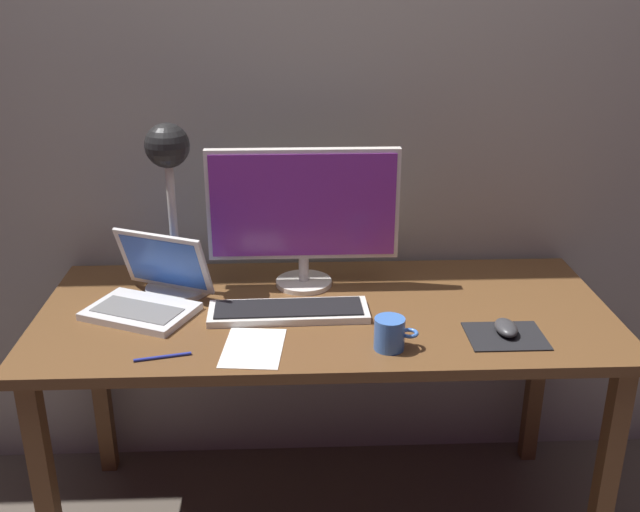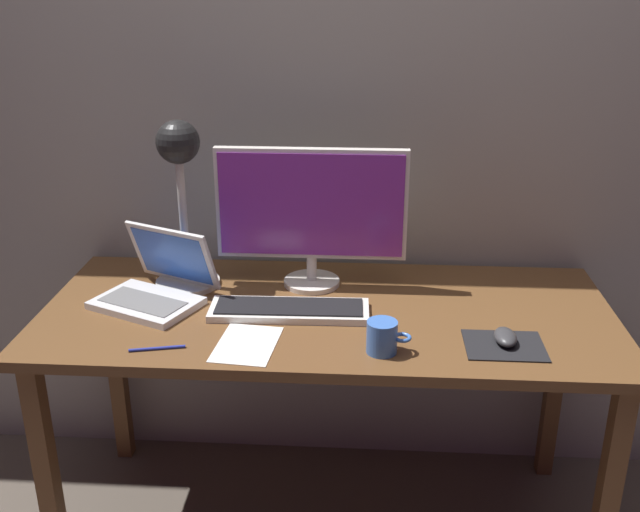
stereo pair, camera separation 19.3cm
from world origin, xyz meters
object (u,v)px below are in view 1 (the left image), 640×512
Objects in this scene: monitor at (303,210)px; mouse at (506,328)px; coffee_mug at (390,334)px; keyboard_main at (289,311)px; pen at (163,357)px; desk_lamp at (170,182)px; laptop at (152,287)px.

monitor is 0.66m from mouse.
monitor is at bearing 117.19° from coffee_mug.
keyboard_main is 3.16× the size of pen.
mouse is at bearing -33.36° from monitor.
keyboard_main is 0.89× the size of desk_lamp.
monitor reaches higher than laptop.
mouse is 0.86× the size of coffee_mug.
pen is at bearing -174.21° from mouse.
desk_lamp is at bearing -175.93° from monitor.
pen is (0.02, -0.40, -0.33)m from desk_lamp.
monitor is 1.12× the size of desk_lamp.
coffee_mug is (0.64, -0.27, -0.02)m from laptop.
pen is (-0.56, -0.03, -0.04)m from coffee_mug.
keyboard_main is at bearing 166.35° from mouse.
keyboard_main is at bearing 141.88° from coffee_mug.
keyboard_main is 4.62× the size of mouse.
laptop is 0.30m from desk_lamp.
mouse is at bearing -13.65° from keyboard_main.
mouse is 0.69× the size of pen.
monitor is 0.31m from keyboard_main.
monitor is at bearing 16.82° from laptop.
mouse is at bearing 5.79° from pen.
monitor reaches higher than coffee_mug.
pen is (-0.31, -0.23, -0.01)m from keyboard_main.
desk_lamp reaches higher than keyboard_main.
laptop is 2.61× the size of pen.
keyboard_main is 0.39m from laptop.
desk_lamp is 0.75m from coffee_mug.
mouse is (0.52, -0.34, -0.22)m from monitor.
coffee_mug is at bearing -33.02° from desk_lamp.
monitor is at bearing 146.64° from mouse.
coffee_mug is at bearing -38.12° from keyboard_main.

